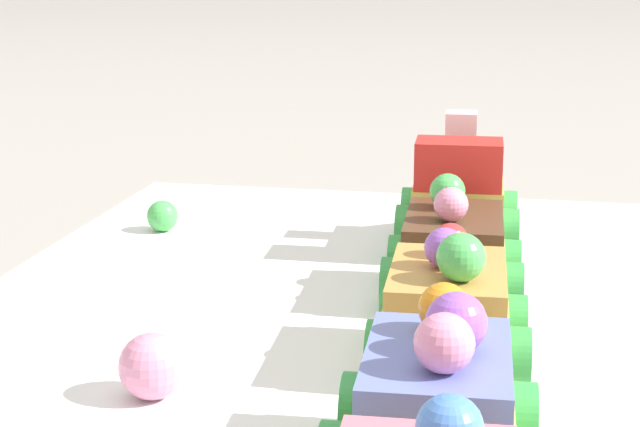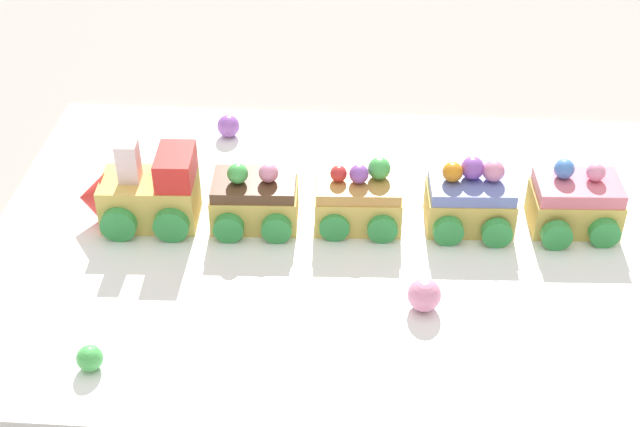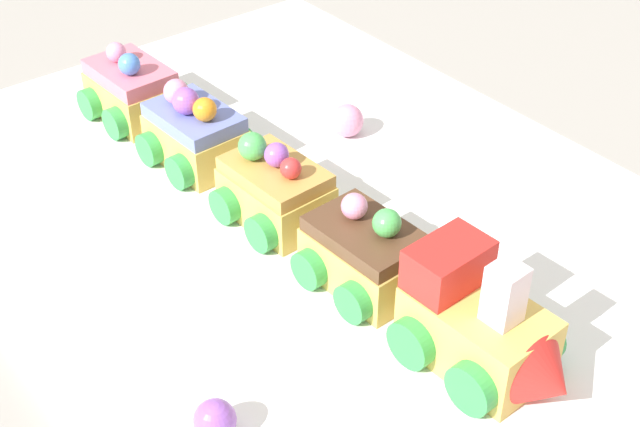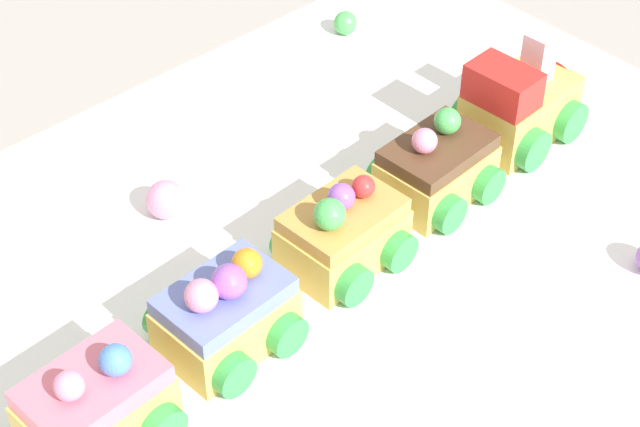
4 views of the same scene
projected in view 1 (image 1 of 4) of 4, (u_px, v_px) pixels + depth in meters
The scene contains 8 objects.
ground_plane at pixel (387, 378), 0.50m from camera, with size 10.00×10.00×0.00m, color gray.
display_board at pixel (388, 366), 0.50m from camera, with size 0.66×0.47×0.01m, color white.
cake_train_locomotive at pixel (459, 203), 0.67m from camera, with size 0.11×0.08×0.08m.
cake_car_chocolate at pixel (453, 257), 0.57m from camera, with size 0.08×0.08×0.07m.
cake_car_caramel at pixel (447, 315), 0.48m from camera, with size 0.08×0.08×0.07m.
cake_car_blueberry at pixel (437, 409), 0.38m from camera, with size 0.08×0.08×0.07m.
gumball_pink at pixel (152, 366), 0.45m from camera, with size 0.03×0.03×0.03m, color pink.
gumball_green at pixel (162, 216), 0.71m from camera, with size 0.02×0.02×0.02m, color #4CBC56.
Camera 1 is at (-0.46, -0.06, 0.20)m, focal length 60.00 mm.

